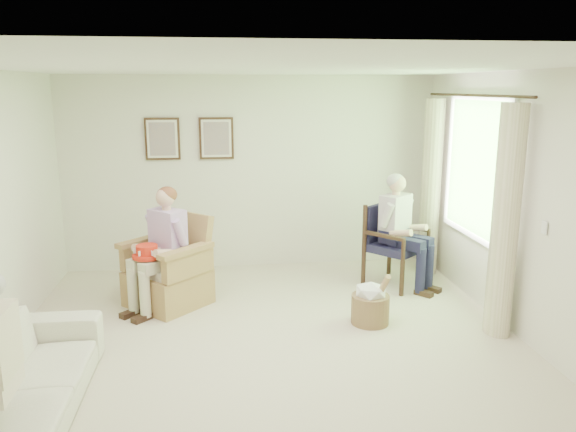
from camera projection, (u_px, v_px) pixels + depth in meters
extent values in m
plane|color=beige|center=(270.00, 355.00, 5.23)|extent=(5.50, 5.50, 0.00)
cube|color=silver|center=(251.00, 173.00, 7.60)|extent=(5.00, 0.04, 2.60)
cube|color=silver|center=(329.00, 373.00, 2.28)|extent=(5.00, 0.04, 2.60)
cube|color=silver|center=(535.00, 212.00, 5.24)|extent=(0.04, 5.50, 2.60)
cube|color=white|center=(268.00, 67.00, 4.65)|extent=(5.00, 5.50, 0.02)
cube|color=#2D6B23|center=(477.00, 168.00, 6.34)|extent=(0.02, 1.40, 1.50)
cube|color=white|center=(481.00, 97.00, 6.16)|extent=(0.04, 1.52, 0.06)
cube|color=white|center=(471.00, 234.00, 6.51)|extent=(0.04, 1.52, 0.06)
cylinder|color=#382114|center=(474.00, 95.00, 6.15)|extent=(0.03, 2.50, 0.03)
cylinder|color=beige|center=(505.00, 223.00, 5.46)|extent=(0.34, 0.34, 2.30)
cylinder|color=beige|center=(431.00, 188.00, 7.36)|extent=(0.34, 0.34, 2.30)
cube|color=#382114|center=(162.00, 139.00, 7.33)|extent=(0.45, 0.03, 0.55)
cube|color=silver|center=(162.00, 139.00, 7.30)|extent=(0.39, 0.01, 0.49)
cube|color=tan|center=(162.00, 139.00, 7.30)|extent=(0.33, 0.01, 0.43)
cube|color=#382114|center=(216.00, 138.00, 7.41)|extent=(0.45, 0.03, 0.55)
cube|color=silver|center=(216.00, 138.00, 7.39)|extent=(0.39, 0.01, 0.49)
cube|color=tan|center=(216.00, 138.00, 7.38)|extent=(0.33, 0.01, 0.43)
cube|color=#AA7850|center=(168.00, 288.00, 6.41)|extent=(0.77, 0.75, 0.40)
cube|color=beige|center=(167.00, 268.00, 6.33)|extent=(0.59, 0.57, 0.10)
cube|color=#AA7850|center=(168.00, 236.00, 6.60)|extent=(0.71, 0.22, 0.60)
cube|color=#AA7850|center=(135.00, 259.00, 6.29)|extent=(0.10, 0.69, 0.29)
cube|color=#AA7850|center=(198.00, 257.00, 6.38)|extent=(0.10, 0.69, 0.29)
cylinder|color=black|center=(378.00, 276.00, 6.76)|extent=(0.06, 0.06, 0.44)
cylinder|color=black|center=(426.00, 274.00, 6.83)|extent=(0.06, 0.06, 0.44)
cylinder|color=black|center=(367.00, 262.00, 7.30)|extent=(0.06, 0.06, 0.44)
cylinder|color=black|center=(411.00, 260.00, 7.37)|extent=(0.06, 0.06, 0.44)
cube|color=#1A1836|center=(396.00, 247.00, 7.01)|extent=(0.58, 0.56, 0.10)
cube|color=#1A1836|center=(391.00, 221.00, 7.21)|extent=(0.54, 0.07, 0.50)
imported|color=white|center=(16.00, 383.00, 4.12)|extent=(2.14, 0.84, 0.63)
cube|color=beige|center=(166.00, 254.00, 6.29)|extent=(0.40, 0.26, 0.16)
cube|color=#C89BDC|center=(165.00, 230.00, 6.25)|extent=(0.39, 0.24, 0.46)
sphere|color=#DDAD8E|center=(163.00, 197.00, 6.16)|extent=(0.21, 0.21, 0.21)
ellipsoid|color=brown|center=(164.00, 195.00, 6.18)|extent=(0.22, 0.22, 0.18)
cube|color=beige|center=(155.00, 265.00, 6.08)|extent=(0.14, 0.44, 0.13)
cube|color=beige|center=(174.00, 264.00, 6.10)|extent=(0.14, 0.44, 0.13)
cylinder|color=beige|center=(155.00, 295.00, 5.95)|extent=(0.12, 0.12, 0.51)
cylinder|color=beige|center=(174.00, 294.00, 5.97)|extent=(0.12, 0.12, 0.51)
cube|color=#1A1938|center=(397.00, 235.00, 6.97)|extent=(0.40, 0.26, 0.16)
cube|color=silver|center=(397.00, 213.00, 6.93)|extent=(0.39, 0.24, 0.46)
sphere|color=#DDAD8E|center=(399.00, 183.00, 6.84)|extent=(0.21, 0.21, 0.21)
ellipsoid|color=#B7B2AD|center=(398.00, 181.00, 6.85)|extent=(0.22, 0.22, 0.18)
cube|color=#1A1938|center=(394.00, 244.00, 6.76)|extent=(0.14, 0.44, 0.13)
cube|color=#1A1938|center=(410.00, 243.00, 6.78)|extent=(0.14, 0.44, 0.13)
cylinder|color=#1A1938|center=(398.00, 272.00, 6.63)|extent=(0.12, 0.12, 0.55)
cylinder|color=#1A1938|center=(415.00, 272.00, 6.65)|extent=(0.12, 0.12, 0.55)
cylinder|color=red|center=(147.00, 256.00, 6.06)|extent=(0.32, 0.32, 0.04)
cylinder|color=red|center=(147.00, 251.00, 6.05)|extent=(0.23, 0.23, 0.12)
cube|color=white|center=(158.00, 250.00, 6.06)|extent=(0.04, 0.01, 0.05)
cube|color=white|center=(154.00, 248.00, 6.16)|extent=(0.03, 0.04, 0.05)
cube|color=white|center=(142.00, 248.00, 6.14)|extent=(0.03, 0.04, 0.05)
cube|color=white|center=(135.00, 251.00, 6.03)|extent=(0.04, 0.01, 0.05)
cube|color=white|center=(140.00, 253.00, 5.94)|extent=(0.03, 0.04, 0.05)
cube|color=white|center=(152.00, 253.00, 5.95)|extent=(0.03, 0.04, 0.05)
cylinder|color=tan|center=(370.00, 309.00, 5.91)|extent=(0.41, 0.41, 0.31)
ellipsoid|color=white|center=(371.00, 291.00, 5.86)|extent=(0.35, 0.35, 0.21)
cylinder|color=#A57F56|center=(380.00, 292.00, 5.83)|extent=(0.16, 0.28, 0.46)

